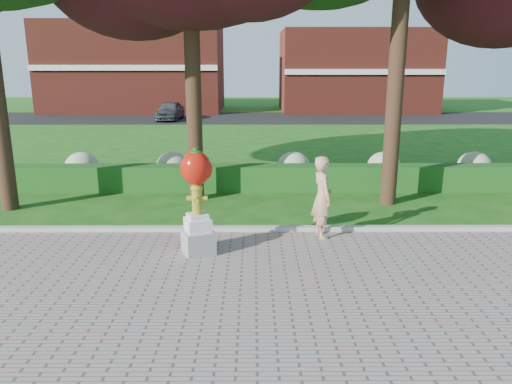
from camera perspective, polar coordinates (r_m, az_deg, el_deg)
The scene contains 10 objects.
ground at distance 9.06m, azimuth 1.82°, elevation -10.90°, with size 100.00×100.00×0.00m, color #184F13.
curb at distance 11.81m, azimuth 1.30°, elevation -4.29°, with size 40.00×0.18×0.15m, color #ADADA5.
lawn_hedge at distance 15.57m, azimuth 0.91°, elevation 1.62°, with size 24.00×0.70×0.80m, color #144313.
hydrangea_row at distance 16.54m, azimuth 2.83°, elevation 2.91°, with size 20.10×1.10×0.99m.
street at distance 36.38m, azimuth 0.24°, elevation 8.48°, with size 50.00×8.00×0.02m, color black.
building_left at distance 43.27m, azimuth -13.59°, elevation 13.70°, with size 14.00×8.00×7.00m, color maroon.
building_right at distance 42.99m, azimuth 11.20°, elevation 13.42°, with size 12.00×8.00×6.40m, color maroon.
hydrant_sculpture at distance 10.19m, azimuth -6.75°, elevation -0.76°, with size 0.78×0.78×2.22m.
woman at distance 11.27m, azimuth 7.57°, elevation -0.58°, with size 0.68×0.45×1.87m, color tan.
parked_car at distance 35.38m, azimuth -9.80°, elevation 9.16°, with size 1.52×3.77×1.28m, color #404348.
Camera 1 is at (-0.32, -8.17, 3.90)m, focal length 35.00 mm.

